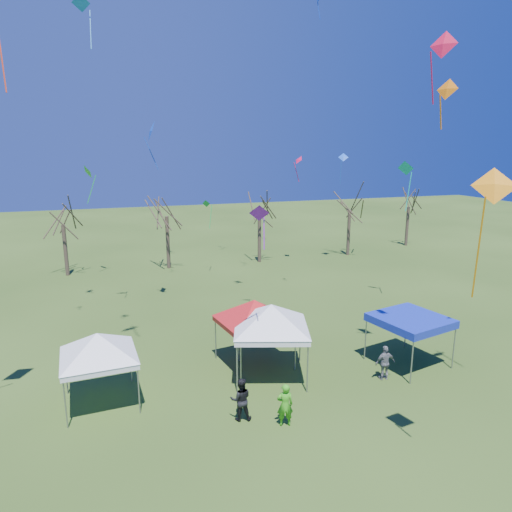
% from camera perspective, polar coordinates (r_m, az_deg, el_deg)
% --- Properties ---
extents(ground, '(140.00, 140.00, 0.00)m').
position_cam_1_polar(ground, '(19.91, 6.45, -18.18)').
color(ground, '#2C4616').
rests_on(ground, ground).
extents(tree_1, '(3.42, 3.42, 7.54)m').
position_cam_1_polar(tree_1, '(40.41, -23.17, 5.71)').
color(tree_1, '#3D2D21').
rests_on(tree_1, ground).
extents(tree_2, '(3.71, 3.71, 8.18)m').
position_cam_1_polar(tree_2, '(40.25, -11.21, 7.21)').
color(tree_2, '#3D2D21').
rests_on(tree_2, ground).
extents(tree_3, '(3.59, 3.59, 7.91)m').
position_cam_1_polar(tree_3, '(41.82, 0.44, 7.39)').
color(tree_3, '#3D2D21').
rests_on(tree_3, ground).
extents(tree_4, '(3.58, 3.58, 7.89)m').
position_cam_1_polar(tree_4, '(45.62, 11.72, 7.58)').
color(tree_4, '#3D2D21').
rests_on(tree_4, ground).
extents(tree_5, '(3.39, 3.39, 7.46)m').
position_cam_1_polar(tree_5, '(51.96, 18.66, 7.47)').
color(tree_5, '#3D2D21').
rests_on(tree_5, ground).
extents(tent_white_west, '(4.09, 4.09, 3.61)m').
position_cam_1_polar(tent_white_west, '(19.76, -19.24, -9.67)').
color(tent_white_west, gray).
rests_on(tent_white_west, ground).
extents(tent_white_mid, '(4.39, 4.39, 4.06)m').
position_cam_1_polar(tent_white_mid, '(20.77, 1.92, -6.68)').
color(tent_white_mid, gray).
rests_on(tent_white_mid, ground).
extents(tent_red, '(4.30, 4.30, 3.85)m').
position_cam_1_polar(tent_red, '(21.92, -0.21, -6.07)').
color(tent_red, gray).
rests_on(tent_red, ground).
extents(tent_blue, '(3.72, 3.72, 2.46)m').
position_cam_1_polar(tent_blue, '(23.47, 18.75, -7.67)').
color(tent_blue, gray).
rests_on(tent_blue, ground).
extents(person_dark, '(0.96, 0.82, 1.73)m').
position_cam_1_polar(person_dark, '(18.58, -1.92, -17.47)').
color(person_dark, black).
rests_on(person_dark, ground).
extents(person_green, '(0.69, 0.52, 1.72)m').
position_cam_1_polar(person_green, '(18.29, 3.64, -18.07)').
color(person_green, green).
rests_on(person_green, ground).
extents(person_grey, '(0.99, 0.45, 1.65)m').
position_cam_1_polar(person_grey, '(22.20, 15.83, -12.71)').
color(person_grey, slate).
rests_on(person_grey, ground).
extents(kite_5, '(1.36, 1.29, 3.67)m').
position_cam_1_polar(kite_5, '(13.63, 27.59, 7.61)').
color(kite_5, orange).
rests_on(kite_5, ground).
extents(kite_17, '(1.06, 1.19, 3.24)m').
position_cam_1_polar(kite_17, '(31.34, 18.24, 10.31)').
color(kite_17, '#0BAB8A').
rests_on(kite_17, ground).
extents(kite_22, '(0.87, 0.81, 2.32)m').
position_cam_1_polar(kite_22, '(37.72, -6.17, 6.35)').
color(kite_22, green).
rests_on(kite_22, ground).
extents(kite_27, '(0.93, 1.14, 2.72)m').
position_cam_1_polar(kite_27, '(20.74, 22.35, 23.18)').
color(kite_27, '#F1163D').
rests_on(kite_27, ground).
extents(kite_19, '(0.74, 0.96, 2.28)m').
position_cam_1_polar(kite_19, '(40.54, 5.33, 11.82)').
color(kite_19, '#EC1643').
rests_on(kite_19, ground).
extents(kite_1, '(0.90, 0.70, 1.79)m').
position_cam_1_polar(kite_1, '(17.69, 0.43, 5.33)').
color(kite_1, purple).
rests_on(kite_1, ground).
extents(kite_11, '(0.80, 1.35, 2.95)m').
position_cam_1_polar(kite_11, '(28.89, -13.04, 14.93)').
color(kite_11, '#123EC3').
rests_on(kite_11, ground).
extents(kite_7, '(0.96, 0.77, 2.60)m').
position_cam_1_polar(kite_7, '(27.41, -20.99, 27.33)').
color(kite_7, blue).
rests_on(kite_7, ground).
extents(kite_25, '(0.63, 0.85, 1.80)m').
position_cam_1_polar(kite_25, '(18.82, 22.75, 18.59)').
color(kite_25, orange).
rests_on(kite_25, ground).
extents(kite_12, '(1.07, 0.94, 2.76)m').
position_cam_1_polar(kite_12, '(41.85, 10.85, 11.95)').
color(kite_12, blue).
rests_on(kite_12, ground).
extents(kite_13, '(1.05, 1.31, 2.99)m').
position_cam_1_polar(kite_13, '(38.44, -20.22, 9.83)').
color(kite_13, green).
rests_on(kite_13, ground).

